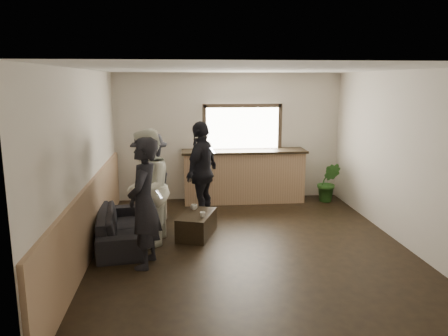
{
  "coord_description": "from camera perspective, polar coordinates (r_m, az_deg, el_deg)",
  "views": [
    {
      "loc": [
        -1.1,
        -6.58,
        2.64
      ],
      "look_at": [
        -0.37,
        0.4,
        1.22
      ],
      "focal_mm": 35.0,
      "sensor_mm": 36.0,
      "label": 1
    }
  ],
  "objects": [
    {
      "name": "bar_counter",
      "position": [
        9.59,
        2.57,
        -0.62
      ],
      "size": [
        2.7,
        0.68,
        2.13
      ],
      "color": "#9E7856",
      "rests_on": "ground"
    },
    {
      "name": "room_shell",
      "position": [
        6.7,
        -2.76,
        1.32
      ],
      "size": [
        5.01,
        6.01,
        2.8
      ],
      "color": "silver",
      "rests_on": "ground"
    },
    {
      "name": "person_d",
      "position": [
        8.18,
        -2.9,
        -0.51
      ],
      "size": [
        0.94,
        1.2,
        1.9
      ],
      "rotation": [
        0.0,
        0.0,
        -2.06
      ],
      "color": "black",
      "rests_on": "ground"
    },
    {
      "name": "person_c",
      "position": [
        7.81,
        -9.64,
        -1.74
      ],
      "size": [
        1.1,
        1.32,
        1.77
      ],
      "rotation": [
        0.0,
        0.0,
        -2.04
      ],
      "color": "black",
      "rests_on": "ground"
    },
    {
      "name": "potted_plant",
      "position": [
        9.85,
        13.48,
        -1.82
      ],
      "size": [
        0.58,
        0.52,
        0.88
      ],
      "primitive_type": "imported",
      "rotation": [
        0.0,
        0.0,
        -0.33
      ],
      "color": "#2D6623",
      "rests_on": "ground"
    },
    {
      "name": "cup_b",
      "position": [
        7.32,
        -2.81,
        -6.08
      ],
      "size": [
        0.11,
        0.11,
        0.09
      ],
      "primitive_type": "imported",
      "rotation": [
        0.0,
        0.0,
        1.44
      ],
      "color": "silver",
      "rests_on": "coffee_table"
    },
    {
      "name": "ground",
      "position": [
        7.18,
        3.33,
        -10.19
      ],
      "size": [
        5.0,
        6.0,
        0.01
      ],
      "primitive_type": "cube",
      "color": "black"
    },
    {
      "name": "person_a",
      "position": [
        6.27,
        -10.39,
        -4.55
      ],
      "size": [
        0.57,
        0.76,
        1.87
      ],
      "rotation": [
        0.0,
        0.0,
        -1.76
      ],
      "color": "black",
      "rests_on": "ground"
    },
    {
      "name": "cup_a",
      "position": [
        7.74,
        -3.94,
        -5.11
      ],
      "size": [
        0.16,
        0.16,
        0.09
      ],
      "primitive_type": "imported",
      "rotation": [
        0.0,
        0.0,
        5.61
      ],
      "color": "silver",
      "rests_on": "coffee_table"
    },
    {
      "name": "sofa",
      "position": [
        7.43,
        -13.27,
        -7.46
      ],
      "size": [
        0.96,
        1.95,
        0.55
      ],
      "primitive_type": "imported",
      "rotation": [
        0.0,
        0.0,
        1.69
      ],
      "color": "black",
      "rests_on": "ground"
    },
    {
      "name": "person_b",
      "position": [
        7.08,
        -10.02,
        -2.6
      ],
      "size": [
        0.84,
        1.01,
        1.89
      ],
      "rotation": [
        0.0,
        0.0,
        -1.71
      ],
      "color": "silver",
      "rests_on": "ground"
    },
    {
      "name": "coffee_table",
      "position": [
        7.58,
        -3.58,
        -7.41
      ],
      "size": [
        0.76,
        1.0,
        0.4
      ],
      "primitive_type": "cube",
      "rotation": [
        0.0,
        0.0,
        -0.33
      ],
      "color": "black",
      "rests_on": "ground"
    }
  ]
}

